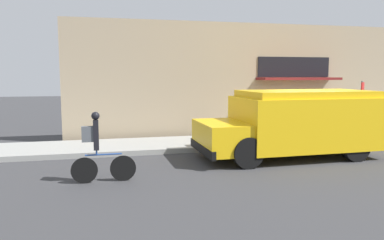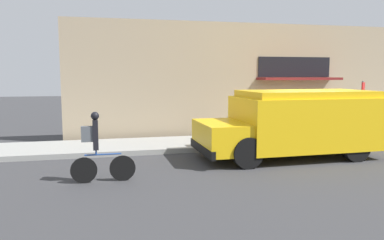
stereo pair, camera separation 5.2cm
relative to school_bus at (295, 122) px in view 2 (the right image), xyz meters
name	(u,v)px [view 2 (the right image)]	position (x,y,z in m)	size (l,w,h in m)	color
ground_plane	(301,148)	(0.92, 1.25, -1.07)	(70.00, 70.00, 0.00)	#38383A
sidewalk	(285,140)	(0.92, 2.45, -0.99)	(28.00, 2.40, 0.17)	#999993
storefront	(269,80)	(0.96, 4.03, 1.21)	(16.19, 1.09, 4.56)	tan
school_bus	(295,122)	(0.00, 0.00, 0.00)	(5.49, 2.78, 2.03)	yellow
cyclist	(97,148)	(-5.83, -1.46, -0.27)	(1.50, 0.20, 1.67)	black
stop_sign_post	(362,100)	(3.55, 1.63, 0.51)	(0.45, 0.45, 2.12)	slate
trash_bin	(222,129)	(-1.53, 2.47, -0.52)	(0.55, 0.55, 0.77)	#38383D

